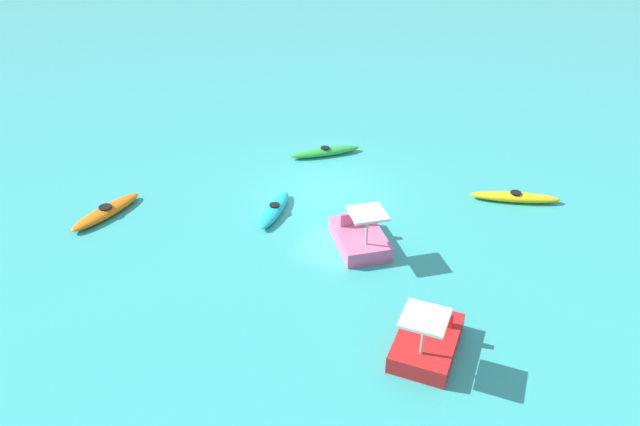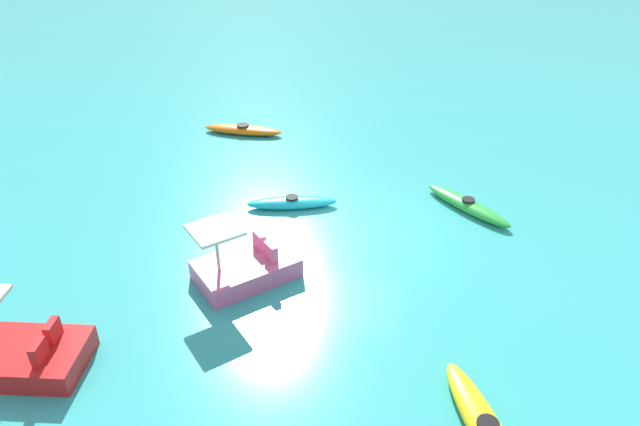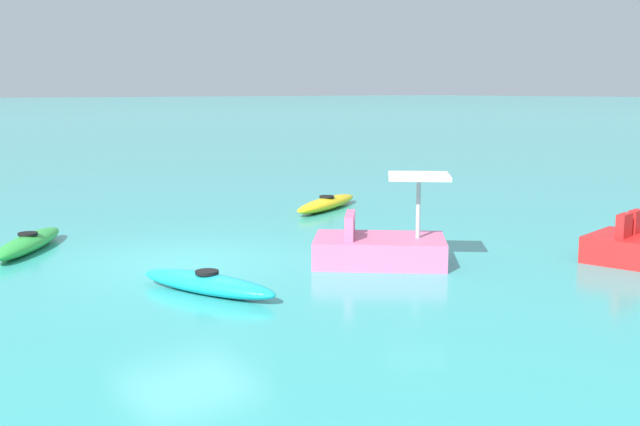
% 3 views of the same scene
% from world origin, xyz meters
% --- Properties ---
extents(ground_plane, '(600.00, 600.00, 0.00)m').
position_xyz_m(ground_plane, '(0.00, 0.00, 0.00)').
color(ground_plane, '#38ADA8').
extents(kayak_green, '(2.38, 2.82, 0.37)m').
position_xyz_m(kayak_green, '(2.05, -2.82, 0.16)').
color(kayak_green, green).
rests_on(kayak_green, ground_plane).
extents(kayak_cyan, '(1.46, 2.73, 0.37)m').
position_xyz_m(kayak_cyan, '(0.79, 2.27, 0.16)').
color(kayak_cyan, '#19B7C6').
rests_on(kayak_cyan, ground_plane).
extents(kayak_orange, '(0.95, 3.09, 0.37)m').
position_xyz_m(kayak_orange, '(5.68, 5.84, 0.16)').
color(kayak_orange, orange).
rests_on(kayak_orange, ground_plane).
extents(pedal_boat_pink, '(2.79, 2.71, 1.68)m').
position_xyz_m(pedal_boat_pink, '(-2.82, 2.31, 0.34)').
color(pedal_boat_pink, pink).
rests_on(pedal_boat_pink, ground_plane).
extents(pedal_boat_red, '(1.98, 2.67, 1.68)m').
position_xyz_m(pedal_boat_red, '(-6.80, 5.50, 0.34)').
color(pedal_boat_red, red).
rests_on(pedal_boat_red, ground_plane).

